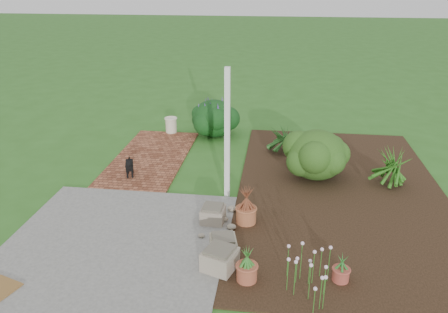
# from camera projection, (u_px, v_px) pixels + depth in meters

# --- Properties ---
(ground) EXTENTS (80.00, 80.00, 0.00)m
(ground) POSITION_uv_depth(u_px,v_px,m) (211.00, 197.00, 8.40)
(ground) COLOR #2D621F
(ground) RESTS_ON ground
(concrete_patio) EXTENTS (3.50, 3.50, 0.04)m
(concrete_patio) POSITION_uv_depth(u_px,v_px,m) (116.00, 243.00, 6.94)
(concrete_patio) COLOR slate
(concrete_patio) RESTS_ON ground
(brick_path) EXTENTS (1.60, 3.50, 0.04)m
(brick_path) POSITION_uv_depth(u_px,v_px,m) (151.00, 157.00, 10.20)
(brick_path) COLOR brown
(brick_path) RESTS_ON ground
(garden_bed) EXTENTS (4.00, 7.00, 0.03)m
(garden_bed) POSITION_uv_depth(u_px,v_px,m) (341.00, 193.00, 8.55)
(garden_bed) COLOR black
(garden_bed) RESTS_ON ground
(veranda_post) EXTENTS (0.10, 0.10, 2.50)m
(veranda_post) POSITION_uv_depth(u_px,v_px,m) (227.00, 135.00, 7.98)
(veranda_post) COLOR white
(veranda_post) RESTS_ON ground
(stone_trough_near) EXTENTS (0.47, 0.47, 0.26)m
(stone_trough_near) POSITION_uv_depth(u_px,v_px,m) (223.00, 246.00, 6.60)
(stone_trough_near) COLOR gray
(stone_trough_near) RESTS_ON concrete_patio
(stone_trough_mid) EXTENTS (0.56, 0.56, 0.29)m
(stone_trough_mid) POSITION_uv_depth(u_px,v_px,m) (220.00, 260.00, 6.26)
(stone_trough_mid) COLOR gray
(stone_trough_mid) RESTS_ON concrete_patio
(stone_trough_far) EXTENTS (0.41, 0.41, 0.26)m
(stone_trough_far) POSITION_uv_depth(u_px,v_px,m) (213.00, 215.00, 7.46)
(stone_trough_far) COLOR gray
(stone_trough_far) RESTS_ON concrete_patio
(black_dog) EXTENTS (0.25, 0.48, 0.42)m
(black_dog) POSITION_uv_depth(u_px,v_px,m) (129.00, 165.00, 9.09)
(black_dog) COLOR black
(black_dog) RESTS_ON brick_path
(cream_ceramic_urn) EXTENTS (0.31, 0.31, 0.40)m
(cream_ceramic_urn) POSITION_uv_depth(u_px,v_px,m) (171.00, 125.00, 11.69)
(cream_ceramic_urn) COLOR beige
(cream_ceramic_urn) RESTS_ON brick_path
(evergreen_shrub) EXTENTS (1.32, 1.32, 1.04)m
(evergreen_shrub) POSITION_uv_depth(u_px,v_px,m) (317.00, 153.00, 9.03)
(evergreen_shrub) COLOR #123B0D
(evergreen_shrub) RESTS_ON garden_bed
(agapanthus_clump_back) EXTENTS (1.12, 1.12, 0.91)m
(agapanthus_clump_back) POSITION_uv_depth(u_px,v_px,m) (392.00, 164.00, 8.68)
(agapanthus_clump_back) COLOR #13430C
(agapanthus_clump_back) RESTS_ON garden_bed
(agapanthus_clump_front) EXTENTS (1.14, 1.14, 0.77)m
(agapanthus_clump_front) POSITION_uv_depth(u_px,v_px,m) (282.00, 137.00, 10.33)
(agapanthus_clump_front) COLOR #0E3715
(agapanthus_clump_front) RESTS_ON garden_bed
(pink_flower_patch) EXTENTS (1.03, 1.03, 0.59)m
(pink_flower_patch) POSITION_uv_depth(u_px,v_px,m) (302.00, 272.00, 5.77)
(pink_flower_patch) COLOR #113D0F
(pink_flower_patch) RESTS_ON garden_bed
(terracotta_pot_bronze) EXTENTS (0.36, 0.36, 0.28)m
(terracotta_pot_bronze) POSITION_uv_depth(u_px,v_px,m) (246.00, 215.00, 7.45)
(terracotta_pot_bronze) COLOR #A25A36
(terracotta_pot_bronze) RESTS_ON garden_bed
(terracotta_pot_small_left) EXTENTS (0.24, 0.24, 0.19)m
(terracotta_pot_small_left) POSITION_uv_depth(u_px,v_px,m) (341.00, 274.00, 6.04)
(terracotta_pot_small_left) COLOR #9F4336
(terracotta_pot_small_left) RESTS_ON garden_bed
(terracotta_pot_small_right) EXTENTS (0.36, 0.36, 0.24)m
(terracotta_pot_small_right) POSITION_uv_depth(u_px,v_px,m) (247.00, 272.00, 6.04)
(terracotta_pot_small_right) COLOR #A04F36
(terracotta_pot_small_right) RESTS_ON garden_bed
(purple_flowering_bush) EXTENTS (1.41, 1.41, 0.98)m
(purple_flowering_bush) POSITION_uv_depth(u_px,v_px,m) (214.00, 117.00, 11.49)
(purple_flowering_bush) COLOR black
(purple_flowering_bush) RESTS_ON ground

